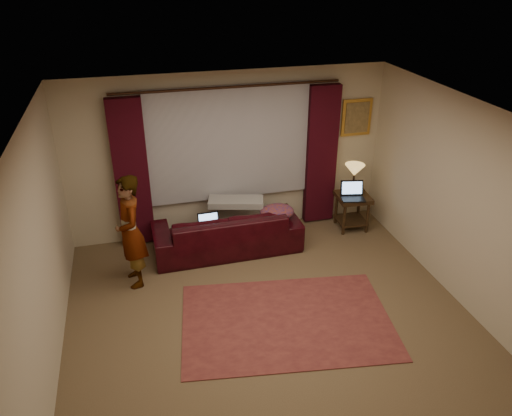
# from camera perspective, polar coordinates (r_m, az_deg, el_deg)

# --- Properties ---
(floor) EXTENTS (5.00, 5.00, 0.01)m
(floor) POSITION_cam_1_polar(r_m,az_deg,el_deg) (6.38, 1.90, -13.01)
(floor) COLOR brown
(floor) RESTS_ON ground
(ceiling) EXTENTS (5.00, 5.00, 0.02)m
(ceiling) POSITION_cam_1_polar(r_m,az_deg,el_deg) (5.10, 2.34, 9.94)
(ceiling) COLOR silver
(ceiling) RESTS_ON ground
(wall_back) EXTENTS (5.00, 0.02, 2.60)m
(wall_back) POSITION_cam_1_polar(r_m,az_deg,el_deg) (7.82, -3.13, 6.09)
(wall_back) COLOR #C4B799
(wall_back) RESTS_ON ground
(wall_front) EXTENTS (5.00, 0.02, 2.60)m
(wall_front) POSITION_cam_1_polar(r_m,az_deg,el_deg) (3.82, 13.56, -21.19)
(wall_front) COLOR #C4B799
(wall_front) RESTS_ON ground
(wall_left) EXTENTS (0.02, 5.00, 2.60)m
(wall_left) POSITION_cam_1_polar(r_m,az_deg,el_deg) (5.55, -23.65, -5.83)
(wall_left) COLOR #C4B799
(wall_left) RESTS_ON ground
(wall_right) EXTENTS (0.02, 5.00, 2.60)m
(wall_right) POSITION_cam_1_polar(r_m,az_deg,el_deg) (6.71, 23.03, 0.11)
(wall_right) COLOR #C4B799
(wall_right) RESTS_ON ground
(sheer_curtain) EXTENTS (2.50, 0.05, 1.80)m
(sheer_curtain) POSITION_cam_1_polar(r_m,az_deg,el_deg) (7.70, -3.07, 7.33)
(sheer_curtain) COLOR #9E9EA6
(sheer_curtain) RESTS_ON wall_back
(drape_left) EXTENTS (0.50, 0.14, 2.30)m
(drape_left) POSITION_cam_1_polar(r_m,az_deg,el_deg) (7.64, -14.04, 3.77)
(drape_left) COLOR #330710
(drape_left) RESTS_ON floor
(drape_right) EXTENTS (0.50, 0.14, 2.30)m
(drape_right) POSITION_cam_1_polar(r_m,az_deg,el_deg) (8.18, 7.45, 5.95)
(drape_right) COLOR #330710
(drape_right) RESTS_ON floor
(curtain_rod) EXTENTS (0.04, 0.04, 3.40)m
(curtain_rod) POSITION_cam_1_polar(r_m,az_deg,el_deg) (7.40, -3.16, 13.62)
(curtain_rod) COLOR #311D12
(curtain_rod) RESTS_ON wall_back
(picture_frame) EXTENTS (0.50, 0.04, 0.60)m
(picture_frame) POSITION_cam_1_polar(r_m,az_deg,el_deg) (8.30, 11.41, 10.13)
(picture_frame) COLOR gold
(picture_frame) RESTS_ON wall_back
(sofa) EXTENTS (2.24, 1.00, 0.90)m
(sofa) POSITION_cam_1_polar(r_m,az_deg,el_deg) (7.57, -3.39, -1.77)
(sofa) COLOR black
(sofa) RESTS_ON floor
(throw_blanket) EXTENTS (0.91, 0.55, 0.10)m
(throw_blanket) POSITION_cam_1_polar(r_m,az_deg,el_deg) (7.63, -2.34, 2.34)
(throw_blanket) COLOR gray
(throw_blanket) RESTS_ON sofa
(clothing_pile) EXTENTS (0.63, 0.55, 0.23)m
(clothing_pile) POSITION_cam_1_polar(r_m,az_deg,el_deg) (7.63, 2.40, -0.53)
(clothing_pile) COLOR brown
(clothing_pile) RESTS_ON sofa
(laptop_sofa) EXTENTS (0.33, 0.35, 0.23)m
(laptop_sofa) POSITION_cam_1_polar(r_m,az_deg,el_deg) (7.35, -5.30, -1.78)
(laptop_sofa) COLOR black
(laptop_sofa) RESTS_ON sofa
(area_rug) EXTENTS (2.81, 2.07, 0.01)m
(area_rug) POSITION_cam_1_polar(r_m,az_deg,el_deg) (6.40, 3.52, -12.73)
(area_rug) COLOR brown
(area_rug) RESTS_ON floor
(end_table) EXTENTS (0.55, 0.55, 0.60)m
(end_table) POSITION_cam_1_polar(r_m,az_deg,el_deg) (8.38, 10.89, -0.40)
(end_table) COLOR black
(end_table) RESTS_ON floor
(tiffany_lamp) EXTENTS (0.35, 0.35, 0.51)m
(tiffany_lamp) POSITION_cam_1_polar(r_m,az_deg,el_deg) (8.20, 11.10, 3.25)
(tiffany_lamp) COLOR olive
(tiffany_lamp) RESTS_ON end_table
(laptop_table) EXTENTS (0.44, 0.46, 0.27)m
(laptop_table) POSITION_cam_1_polar(r_m,az_deg,el_deg) (8.06, 11.09, 1.85)
(laptop_table) COLOR black
(laptop_table) RESTS_ON end_table
(person) EXTENTS (0.54, 0.54, 1.60)m
(person) POSITION_cam_1_polar(r_m,az_deg,el_deg) (6.84, -14.14, -2.68)
(person) COLOR gray
(person) RESTS_ON floor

